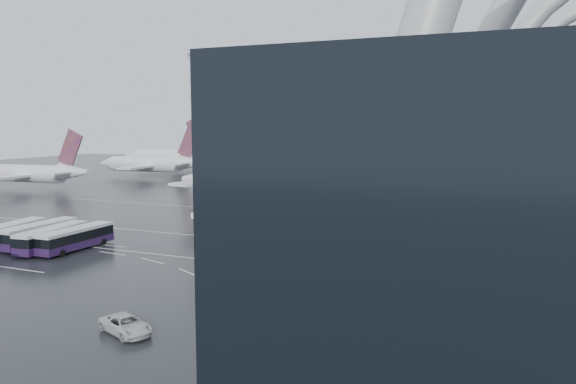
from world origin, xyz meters
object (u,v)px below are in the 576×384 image
at_px(airliner_gate_b, 381,173).
at_px(jet_remote_far, 185,157).
at_px(bus_row_near_d, 76,238).
at_px(floodlight_mast, 199,126).
at_px(bus_row_near_c, 53,237).
at_px(bus_row_near_b, 39,233).
at_px(gse_cart_belly_a, 368,235).
at_px(gse_cart_belly_c, 291,230).
at_px(airliner_gate_c, 413,164).
at_px(gse_cart_belly_d, 451,235).
at_px(bus_row_near_a, 10,234).
at_px(jet_remote_west, 32,174).
at_px(van_curve_a, 126,325).
at_px(airliner_main, 301,195).
at_px(jet_remote_mid, 153,164).

xyz_separation_m(airliner_gate_b, jet_remote_far, (-92.11, 43.45, 0.01)).
relative_size(bus_row_near_d, floodlight_mast, 0.46).
bearing_deg(floodlight_mast, bus_row_near_c, -148.93).
distance_m(bus_row_near_b, gse_cart_belly_a, 52.11).
distance_m(airliner_gate_b, gse_cart_belly_c, 63.51).
distance_m(airliner_gate_c, bus_row_near_c, 139.31).
bearing_deg(gse_cart_belly_c, airliner_gate_c, 90.22).
bearing_deg(gse_cart_belly_c, gse_cart_belly_d, 14.54).
xyz_separation_m(bus_row_near_d, floodlight_mast, (15.51, 10.27, 16.60)).
height_order(airliner_gate_c, bus_row_near_b, airliner_gate_c).
bearing_deg(bus_row_near_a, airliner_gate_b, -29.95).
bearing_deg(airliner_gate_c, floodlight_mast, -93.95).
relative_size(bus_row_near_b, gse_cart_belly_a, 5.67).
xyz_separation_m(jet_remote_far, bus_row_near_c, (63.80, -131.96, -3.59)).
bearing_deg(bus_row_near_c, gse_cart_belly_a, -64.53).
height_order(floodlight_mast, gse_cart_belly_d, floodlight_mast).
distance_m(jet_remote_west, jet_remote_far, 75.43).
bearing_deg(van_curve_a, gse_cart_belly_c, 26.79).
xyz_separation_m(bus_row_near_d, gse_cart_belly_a, (38.27, 24.91, -1.14)).
xyz_separation_m(airliner_gate_b, airliner_gate_c, (-0.38, 47.94, -0.75)).
relative_size(airliner_main, airliner_gate_b, 1.02).
distance_m(jet_remote_far, bus_row_near_d, 147.13).
distance_m(airliner_gate_c, gse_cart_belly_c, 111.35).
relative_size(gse_cart_belly_a, gse_cart_belly_c, 1.05).
distance_m(bus_row_near_b, floodlight_mast, 30.14).
bearing_deg(jet_remote_far, bus_row_near_b, 91.37).
distance_m(jet_remote_mid, bus_row_near_b, 110.30).
relative_size(jet_remote_mid, gse_cart_belly_c, 17.60).
xyz_separation_m(jet_remote_west, bus_row_near_b, (62.06, -55.24, -2.61)).
distance_m(airliner_main, airliner_gate_b, 52.39).
relative_size(bus_row_near_c, gse_cart_belly_c, 5.83).
xyz_separation_m(jet_remote_west, gse_cart_belly_a, (107.93, -30.52, -3.83)).
bearing_deg(bus_row_near_b, jet_remote_west, 46.54).
xyz_separation_m(bus_row_near_d, van_curve_a, (29.25, -24.46, -0.99)).
xyz_separation_m(jet_remote_west, jet_remote_mid, (10.81, 42.39, 0.17)).
distance_m(airliner_gate_c, gse_cart_belly_a, 111.34).
height_order(bus_row_near_a, gse_cart_belly_d, bus_row_near_a).
distance_m(bus_row_near_d, gse_cart_belly_d, 59.33).
relative_size(bus_row_near_a, bus_row_near_b, 1.00).
bearing_deg(bus_row_near_d, jet_remote_far, 26.77).
distance_m(bus_row_near_d, gse_cart_belly_c, 34.64).
distance_m(bus_row_near_c, gse_cart_belly_d, 62.87).
bearing_deg(jet_remote_mid, jet_remote_west, 70.72).
relative_size(bus_row_near_a, gse_cart_belly_a, 5.68).
xyz_separation_m(jet_remote_far, floodlight_mast, (82.75, -120.55, 13.00)).
bearing_deg(van_curve_a, airliner_main, 28.33).
relative_size(jet_remote_west, gse_cart_belly_d, 17.70).
xyz_separation_m(bus_row_near_a, floodlight_mast, (27.23, 12.01, 16.55)).
bearing_deg(bus_row_near_b, jet_remote_mid, 25.91).
height_order(jet_remote_far, bus_row_near_c, jet_remote_far).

